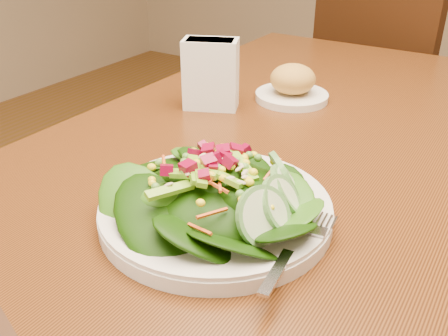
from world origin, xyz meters
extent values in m
cube|color=#613212|center=(0.00, 0.00, 0.73)|extent=(0.90, 1.40, 0.04)
cylinder|color=black|center=(-0.39, 0.64, 0.35)|extent=(0.07, 0.07, 0.71)
cube|color=black|center=(-0.11, 1.05, 0.47)|extent=(0.59, 0.59, 0.04)
cylinder|color=black|center=(-0.23, 1.30, 0.23)|extent=(0.04, 0.04, 0.45)
cylinder|color=black|center=(0.02, 0.79, 0.23)|extent=(0.04, 0.04, 0.45)
cylinder|color=black|center=(-0.36, 0.92, 0.23)|extent=(0.04, 0.04, 0.45)
cube|color=black|center=(-0.18, 0.84, 0.75)|extent=(0.43, 0.17, 0.51)
cylinder|color=silver|center=(-0.03, -0.26, 0.76)|extent=(0.30, 0.30, 0.02)
ellipsoid|color=black|center=(-0.03, -0.26, 0.79)|extent=(0.20, 0.20, 0.04)
cube|color=silver|center=(0.09, -0.29, 0.77)|extent=(0.05, 0.18, 0.01)
cylinder|color=silver|center=(-0.14, 0.19, 0.76)|extent=(0.15, 0.15, 0.01)
ellipsoid|color=gold|center=(-0.14, 0.19, 0.80)|extent=(0.09, 0.09, 0.06)
cube|color=white|center=(-0.26, 0.06, 0.82)|extent=(0.12, 0.09, 0.13)
cube|color=white|center=(-0.26, 0.06, 0.83)|extent=(0.10, 0.08, 0.11)
camera|label=1|loc=(0.26, -0.71, 1.11)|focal=40.00mm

